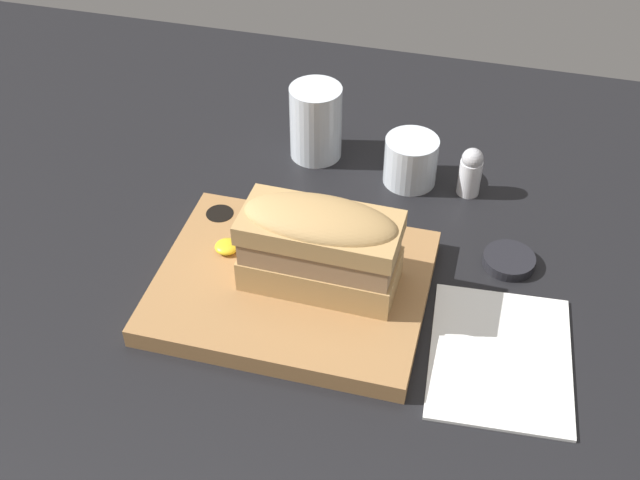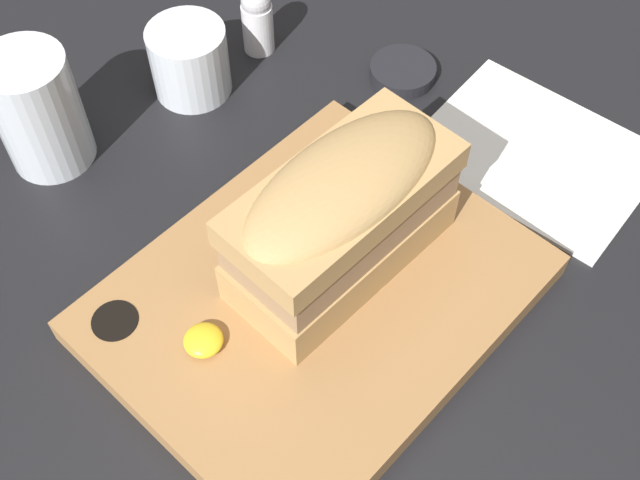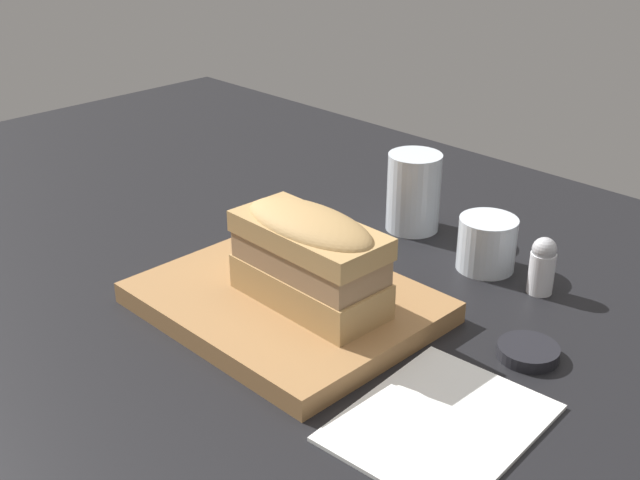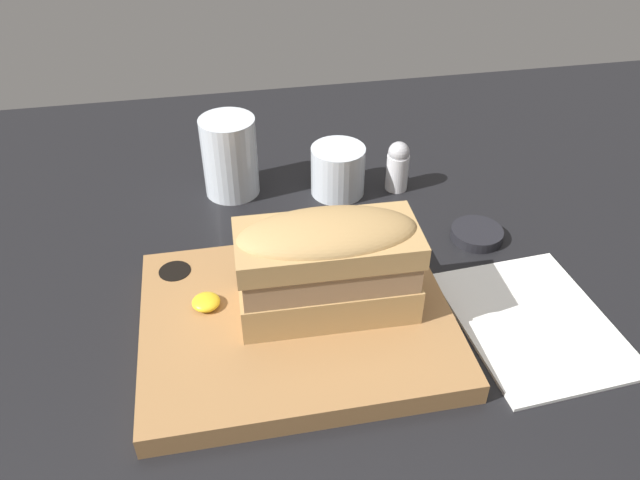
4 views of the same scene
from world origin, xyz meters
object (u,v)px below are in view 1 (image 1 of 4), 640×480
water_glass (316,126)px  condiment_dish (509,261)px  napkin (500,356)px  serving_board (291,286)px  sandwich (320,243)px  salt_shaker (471,171)px  wine_glass (411,163)px

water_glass → condiment_dish: (28.81, -16.45, -4.04)cm
napkin → water_glass: bearing=132.7°
serving_board → napkin: (24.79, -3.74, -1.03)cm
sandwich → condiment_dish: sandwich is taller
sandwich → napkin: sandwich is taller
water_glass → salt_shaker: water_glass is taller
sandwich → salt_shaker: 28.38cm
sandwich → wine_glass: size_ratio=2.46×
condiment_dish → salt_shaker: bearing=116.8°
sandwich → salt_shaker: size_ratio=2.53×
napkin → serving_board: bearing=171.4°
serving_board → sandwich: 7.89cm
wine_glass → napkin: 32.55cm
sandwich → wine_glass: bearing=75.5°
water_glass → salt_shaker: size_ratio=1.53×
water_glass → napkin: water_glass is taller
serving_board → water_glass: bearing=98.9°
sandwich → condiment_dish: size_ratio=2.81×
wine_glass → condiment_dish: wine_glass is taller
sandwich → salt_shaker: sandwich is taller
water_glass → condiment_dish: 33.42cm
wine_glass → napkin: (15.06, -28.72, -2.80)cm
serving_board → salt_shaker: 30.32cm
napkin → salt_shaker: salt_shaker is taller
salt_shaker → condiment_dish: 14.84cm
serving_board → condiment_dish: serving_board is taller
wine_glass → salt_shaker: salt_shaker is taller
water_glass → salt_shaker: bearing=-8.8°
water_glass → napkin: bearing=-47.3°
water_glass → wine_glass: bearing=-11.4°
wine_glass → condiment_dish: bearing=-42.8°
serving_board → condiment_dish: 26.97cm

